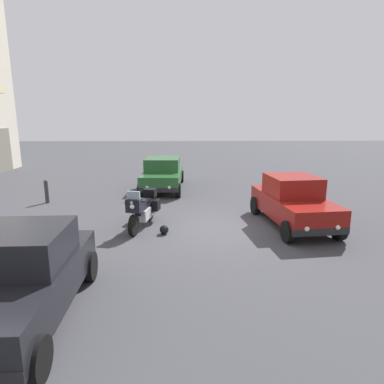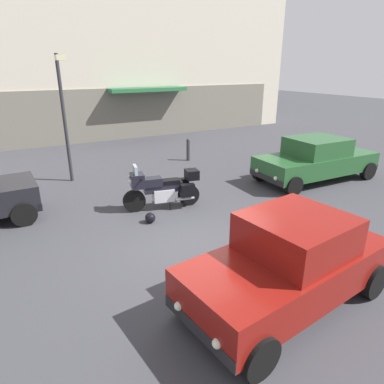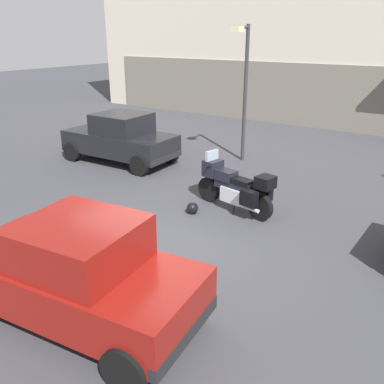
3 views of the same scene
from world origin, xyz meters
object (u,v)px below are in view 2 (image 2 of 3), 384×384
at_px(helmet, 150,218).
at_px(car_sedan_far, 316,159).
at_px(motorcycle, 163,188).
at_px(streetlamp_curbside, 64,106).
at_px(car_hatchback_near, 289,263).
at_px(bollard_curbside, 188,149).

relative_size(helmet, car_sedan_far, 0.06).
distance_m(motorcycle, streetlamp_curbside, 4.70).
bearing_deg(motorcycle, streetlamp_curbside, -52.61).
relative_size(car_hatchback_near, streetlamp_curbside, 0.93).
height_order(helmet, streetlamp_curbside, streetlamp_curbside).
relative_size(motorcycle, bollard_curbside, 2.28).
height_order(helmet, bollard_curbside, bollard_curbside).
height_order(helmet, car_sedan_far, car_sedan_far).
bearing_deg(helmet, car_sedan_far, 3.75).
bearing_deg(car_hatchback_near, bollard_curbside, -115.18).
bearing_deg(motorcycle, car_sedan_far, -171.45).
xyz_separation_m(car_sedan_far, streetlamp_curbside, (-7.74, 4.11, 1.88)).
distance_m(helmet, streetlamp_curbside, 5.31).
bearing_deg(helmet, motorcycle, 45.09).
distance_m(helmet, car_sedan_far, 6.67).
distance_m(motorcycle, helmet, 1.15).
bearing_deg(streetlamp_curbside, car_sedan_far, -27.97).
distance_m(motorcycle, bollard_curbside, 5.43).
bearing_deg(bollard_curbside, helmet, -127.68).
relative_size(car_sedan_far, streetlamp_curbside, 1.07).
distance_m(car_hatchback_near, bollard_curbside, 9.83).
height_order(motorcycle, car_sedan_far, car_sedan_far).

